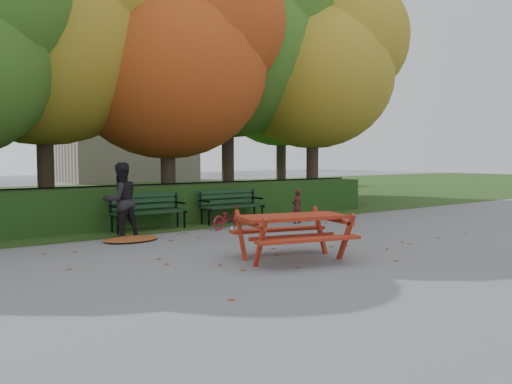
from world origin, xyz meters
TOP-DOWN VIEW (x-y plane):
  - ground at (0.00, 0.00)m, footprint 90.00×90.00m
  - grass_strip at (0.00, 14.00)m, footprint 90.00×90.00m
  - building_right at (8.00, 28.00)m, footprint 9.00×6.00m
  - hedge at (0.00, 4.50)m, footprint 13.00×0.90m
  - iron_fence at (0.00, 5.30)m, footprint 14.00×0.04m
  - tree_b at (-2.44, 6.75)m, footprint 6.72×6.40m
  - tree_c at (0.83, 5.96)m, footprint 6.30×6.00m
  - tree_d at (3.88, 7.23)m, footprint 7.14×6.80m
  - tree_e at (6.52, 5.77)m, footprint 6.09×5.80m
  - tree_g at (8.33, 9.76)m, footprint 6.30×6.00m
  - bench_left at (-1.30, 3.70)m, footprint 1.80×0.57m
  - bench_right at (1.10, 3.70)m, footprint 1.80×0.57m
  - picnic_table at (-0.76, -1.03)m, footprint 2.10×1.85m
  - leaf_pile at (-2.24, 2.43)m, footprint 1.37×1.15m
  - leaf_scatter at (0.00, 0.30)m, footprint 9.00×5.70m
  - child at (2.41, 2.49)m, footprint 0.35×0.25m
  - adult at (-2.27, 2.90)m, footprint 0.88×0.73m
  - bicycle at (0.39, 2.74)m, footprint 1.10×0.60m

SIDE VIEW (x-z plane):
  - ground at x=0.00m, z-range 0.00..0.00m
  - grass_strip at x=0.00m, z-range 0.01..0.01m
  - leaf_scatter at x=0.00m, z-range 0.00..0.01m
  - leaf_pile at x=-2.24m, z-range 0.00..0.08m
  - bicycle at x=0.39m, z-range 0.00..0.55m
  - child at x=2.41m, z-range 0.00..0.91m
  - hedge at x=0.00m, z-range 0.00..1.00m
  - bench_left at x=-1.30m, z-range 0.08..0.96m
  - bench_right at x=1.10m, z-range 0.08..0.96m
  - iron_fence at x=0.00m, z-range 0.03..1.05m
  - picnic_table at x=-0.76m, z-range 0.16..1.03m
  - adult at x=-2.27m, z-range 0.00..1.64m
  - tree_c at x=0.83m, z-range 0.82..8.82m
  - tree_e at x=6.52m, z-range 1.01..9.16m
  - tree_g at x=8.33m, z-range 1.10..9.65m
  - tree_b at x=-2.44m, z-range 1.01..9.80m
  - tree_d at x=3.88m, z-range 1.19..10.77m
  - building_right at x=8.00m, z-range 0.00..12.00m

